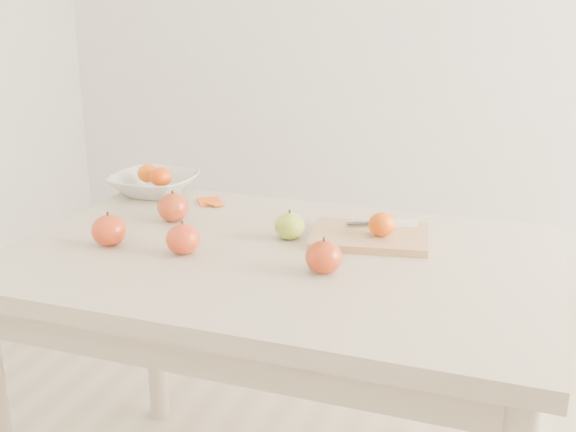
% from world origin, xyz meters
% --- Properties ---
extents(table, '(1.20, 0.80, 0.75)m').
position_xyz_m(table, '(0.00, 0.00, 0.65)').
color(table, '#C4AF94').
rests_on(table, ground).
extents(cutting_board, '(0.30, 0.24, 0.02)m').
position_xyz_m(cutting_board, '(0.17, 0.15, 0.76)').
color(cutting_board, tan).
rests_on(cutting_board, table).
extents(board_tangerine, '(0.06, 0.06, 0.05)m').
position_xyz_m(board_tangerine, '(0.20, 0.14, 0.80)').
color(board_tangerine, '#D24B07').
rests_on(board_tangerine, cutting_board).
extents(fruit_bowl, '(0.24, 0.24, 0.06)m').
position_xyz_m(fruit_bowl, '(-0.50, 0.32, 0.78)').
color(fruit_bowl, silver).
rests_on(fruit_bowl, table).
extents(bowl_tangerine_near, '(0.06, 0.06, 0.05)m').
position_xyz_m(bowl_tangerine_near, '(-0.52, 0.33, 0.81)').
color(bowl_tangerine_near, orange).
rests_on(bowl_tangerine_near, fruit_bowl).
extents(bowl_tangerine_far, '(0.06, 0.06, 0.05)m').
position_xyz_m(bowl_tangerine_far, '(-0.47, 0.30, 0.81)').
color(bowl_tangerine_far, '#EA4908').
rests_on(bowl_tangerine_far, fruit_bowl).
extents(orange_peel_a, '(0.07, 0.07, 0.01)m').
position_xyz_m(orange_peel_a, '(-0.31, 0.28, 0.75)').
color(orange_peel_a, '#DD4D0F').
rests_on(orange_peel_a, table).
extents(orange_peel_b, '(0.05, 0.05, 0.01)m').
position_xyz_m(orange_peel_b, '(-0.29, 0.27, 0.75)').
color(orange_peel_b, '#D6520F').
rests_on(orange_peel_b, table).
extents(paring_knife, '(0.16, 0.08, 0.01)m').
position_xyz_m(paring_knife, '(0.21, 0.22, 0.78)').
color(paring_knife, silver).
rests_on(paring_knife, cutting_board).
extents(apple_green, '(0.07, 0.07, 0.06)m').
position_xyz_m(apple_green, '(-0.01, 0.09, 0.78)').
color(apple_green, '#65981D').
rests_on(apple_green, table).
extents(apple_red_a, '(0.08, 0.08, 0.07)m').
position_xyz_m(apple_red_a, '(-0.33, 0.12, 0.79)').
color(apple_red_a, maroon).
rests_on(apple_red_a, table).
extents(apple_red_d, '(0.08, 0.08, 0.07)m').
position_xyz_m(apple_red_d, '(-0.38, -0.09, 0.79)').
color(apple_red_d, '#A31410').
rests_on(apple_red_d, table).
extents(apple_red_b, '(0.08, 0.08, 0.07)m').
position_xyz_m(apple_red_b, '(-0.20, -0.08, 0.78)').
color(apple_red_b, '#A51306').
rests_on(apple_red_b, table).
extents(apple_red_e, '(0.08, 0.08, 0.07)m').
position_xyz_m(apple_red_e, '(0.12, -0.08, 0.78)').
color(apple_red_e, maroon).
rests_on(apple_red_e, table).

